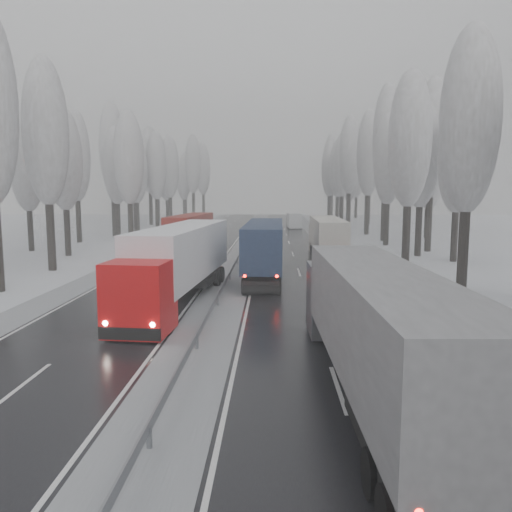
# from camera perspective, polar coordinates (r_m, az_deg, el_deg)

# --- Properties ---
(ground) EXTENTS (260.00, 260.00, 0.00)m
(ground) POSITION_cam_1_polar(r_m,az_deg,el_deg) (17.26, -8.79, -14.63)
(ground) COLOR silver
(ground) RESTS_ON ground
(carriageway_right) EXTENTS (7.50, 200.00, 0.03)m
(carriageway_right) POSITION_cam_1_polar(r_m,az_deg,el_deg) (46.23, 4.54, -0.70)
(carriageway_right) COLOR black
(carriageway_right) RESTS_ON ground
(carriageway_left) EXTENTS (7.50, 200.00, 0.03)m
(carriageway_left) POSITION_cam_1_polar(r_m,az_deg,el_deg) (46.92, -8.38, -0.64)
(carriageway_left) COLOR black
(carriageway_left) RESTS_ON ground
(median_slush) EXTENTS (3.00, 200.00, 0.04)m
(median_slush) POSITION_cam_1_polar(r_m,az_deg,el_deg) (46.27, -1.97, -0.67)
(median_slush) COLOR #9B9DA2
(median_slush) RESTS_ON ground
(shoulder_right) EXTENTS (2.40, 200.00, 0.04)m
(shoulder_right) POSITION_cam_1_polar(r_m,az_deg,el_deg) (46.72, 10.62, -0.71)
(shoulder_right) COLOR #9B9DA2
(shoulder_right) RESTS_ON ground
(shoulder_left) EXTENTS (2.40, 200.00, 0.04)m
(shoulder_left) POSITION_cam_1_polar(r_m,az_deg,el_deg) (48.04, -14.20, -0.59)
(shoulder_left) COLOR #9B9DA2
(shoulder_left) RESTS_ON ground
(median_guardrail) EXTENTS (0.12, 200.00, 0.76)m
(median_guardrail) POSITION_cam_1_polar(r_m,az_deg,el_deg) (46.18, -1.97, 0.04)
(median_guardrail) COLOR slate
(median_guardrail) RESTS_ON ground
(tree_16) EXTENTS (3.60, 3.60, 16.53)m
(tree_16) POSITION_cam_1_polar(r_m,az_deg,el_deg) (33.87, 23.25, 13.92)
(tree_16) COLOR black
(tree_16) RESTS_ON ground
(tree_18) EXTENTS (3.60, 3.60, 16.58)m
(tree_18) POSITION_cam_1_polar(r_m,az_deg,el_deg) (44.48, 17.17, 12.49)
(tree_18) COLOR black
(tree_18) RESTS_ON ground
(tree_19) EXTENTS (3.60, 3.60, 14.57)m
(tree_19) POSITION_cam_1_polar(r_m,az_deg,el_deg) (49.83, 22.10, 10.21)
(tree_19) COLOR black
(tree_19) RESTS_ON ground
(tree_20) EXTENTS (3.60, 3.60, 15.71)m
(tree_20) POSITION_cam_1_polar(r_m,az_deg,el_deg) (53.14, 18.39, 10.94)
(tree_20) COLOR black
(tree_20) RESTS_ON ground
(tree_21) EXTENTS (3.60, 3.60, 18.62)m
(tree_21) POSITION_cam_1_polar(r_m,az_deg,el_deg) (57.76, 19.49, 12.42)
(tree_21) COLOR black
(tree_21) RESTS_ON ground
(tree_22) EXTENTS (3.60, 3.60, 15.86)m
(tree_22) POSITION_cam_1_polar(r_m,az_deg,el_deg) (63.02, 14.89, 10.52)
(tree_22) COLOR black
(tree_22) RESTS_ON ground
(tree_23) EXTENTS (3.60, 3.60, 13.55)m
(tree_23) POSITION_cam_1_polar(r_m,az_deg,el_deg) (68.44, 19.29, 8.85)
(tree_23) COLOR black
(tree_23) RESTS_ON ground
(tree_24) EXTENTS (3.60, 3.60, 20.49)m
(tree_24) POSITION_cam_1_polar(r_m,az_deg,el_deg) (68.71, 14.67, 12.71)
(tree_24) COLOR black
(tree_24) RESTS_ON ground
(tree_25) EXTENTS (3.60, 3.60, 19.44)m
(tree_25) POSITION_cam_1_polar(r_m,az_deg,el_deg) (74.27, 19.27, 11.60)
(tree_25) COLOR black
(tree_25) RESTS_ON ground
(tree_26) EXTENTS (3.60, 3.60, 18.78)m
(tree_26) POSITION_cam_1_polar(r_m,az_deg,el_deg) (78.56, 12.72, 11.26)
(tree_26) COLOR black
(tree_26) RESTS_ON ground
(tree_27) EXTENTS (3.60, 3.60, 17.62)m
(tree_27) POSITION_cam_1_polar(r_m,az_deg,el_deg) (83.99, 17.06, 10.34)
(tree_27) COLOR black
(tree_27) RESTS_ON ground
(tree_28) EXTENTS (3.60, 3.60, 19.62)m
(tree_28) POSITION_cam_1_polar(r_m,az_deg,el_deg) (88.90, 10.63, 11.17)
(tree_28) COLOR black
(tree_28) RESTS_ON ground
(tree_29) EXTENTS (3.60, 3.60, 18.11)m
(tree_29) POSITION_cam_1_polar(r_m,az_deg,el_deg) (94.13, 14.75, 10.25)
(tree_29) COLOR black
(tree_29) RESTS_ON ground
(tree_30) EXTENTS (3.60, 3.60, 17.86)m
(tree_30) POSITION_cam_1_polar(r_m,az_deg,el_deg) (98.50, 9.87, 10.15)
(tree_30) COLOR black
(tree_30) RESTS_ON ground
(tree_31) EXTENTS (3.60, 3.60, 18.58)m
(tree_31) POSITION_cam_1_polar(r_m,az_deg,el_deg) (103.42, 12.86, 10.18)
(tree_31) COLOR black
(tree_31) RESTS_ON ground
(tree_32) EXTENTS (3.60, 3.60, 17.33)m
(tree_32) POSITION_cam_1_polar(r_m,az_deg,el_deg) (105.92, 9.34, 9.77)
(tree_32) COLOR black
(tree_32) RESTS_ON ground
(tree_33) EXTENTS (3.60, 3.60, 14.33)m
(tree_33) POSITION_cam_1_polar(r_m,az_deg,el_deg) (110.25, 10.68, 8.64)
(tree_33) COLOR black
(tree_33) RESTS_ON ground
(tree_34) EXTENTS (3.60, 3.60, 17.63)m
(tree_34) POSITION_cam_1_polar(r_m,az_deg,el_deg) (112.87, 8.41, 9.72)
(tree_34) COLOR black
(tree_34) RESTS_ON ground
(tree_35) EXTENTS (3.60, 3.60, 18.25)m
(tree_35) POSITION_cam_1_polar(r_m,az_deg,el_deg) (118.21, 12.69, 9.70)
(tree_35) COLOR black
(tree_35) RESTS_ON ground
(tree_36) EXTENTS (3.60, 3.60, 20.23)m
(tree_36) POSITION_cam_1_polar(r_m,az_deg,el_deg) (122.87, 8.51, 10.28)
(tree_36) COLOR black
(tree_36) RESTS_ON ground
(tree_37) EXTENTS (3.60, 3.60, 16.37)m
(tree_37) POSITION_cam_1_polar(r_m,az_deg,el_deg) (127.69, 11.43, 9.00)
(tree_37) COLOR black
(tree_37) RESTS_ON ground
(tree_38) EXTENTS (3.60, 3.60, 17.97)m
(tree_38) POSITION_cam_1_polar(r_m,az_deg,el_deg) (133.48, 8.70, 9.42)
(tree_38) COLOR black
(tree_38) RESTS_ON ground
(tree_39) EXTENTS (3.60, 3.60, 16.19)m
(tree_39) POSITION_cam_1_polar(r_m,az_deg,el_deg) (137.76, 9.67, 8.86)
(tree_39) COLOR black
(tree_39) RESTS_ON ground
(tree_58) EXTENTS (3.60, 3.60, 17.21)m
(tree_58) POSITION_cam_1_polar(r_m,az_deg,el_deg) (44.45, -22.91, 12.77)
(tree_58) COLOR black
(tree_58) RESTS_ON ground
(tree_60) EXTENTS (3.60, 3.60, 14.84)m
(tree_60) POSITION_cam_1_polar(r_m,az_deg,el_deg) (54.18, -21.09, 10.16)
(tree_60) COLOR black
(tree_60) RESTS_ON ground
(tree_61) EXTENTS (3.60, 3.60, 13.95)m
(tree_61) POSITION_cam_1_polar(r_m,az_deg,el_deg) (60.18, -24.70, 9.10)
(tree_61) COLOR black
(tree_61) RESTS_ON ground
(tree_62) EXTENTS (3.60, 3.60, 16.04)m
(tree_62) POSITION_cam_1_polar(r_m,az_deg,el_deg) (61.96, -14.34, 10.71)
(tree_62) COLOR black
(tree_62) RESTS_ON ground
(tree_63) EXTENTS (3.60, 3.60, 16.88)m
(tree_63) POSITION_cam_1_polar(r_m,az_deg,el_deg) (68.32, -19.90, 10.61)
(tree_63) COLOR black
(tree_63) RESTS_ON ground
(tree_64) EXTENTS (3.60, 3.60, 15.42)m
(tree_64) POSITION_cam_1_polar(r_m,az_deg,el_deg) (71.77, -15.68, 9.84)
(tree_64) COLOR black
(tree_64) RESTS_ON ground
(tree_65) EXTENTS (3.60, 3.60, 19.48)m
(tree_65) POSITION_cam_1_polar(r_m,az_deg,el_deg) (76.29, -16.14, 11.61)
(tree_65) COLOR black
(tree_65) RESTS_ON ground
(tree_66) EXTENTS (3.60, 3.60, 15.23)m
(tree_66) POSITION_cam_1_polar(r_m,az_deg,el_deg) (80.98, -13.54, 9.50)
(tree_66) COLOR black
(tree_66) RESTS_ON ground
(tree_67) EXTENTS (3.60, 3.60, 17.09)m
(tree_67) POSITION_cam_1_polar(r_m,az_deg,el_deg) (85.26, -13.76, 10.18)
(tree_67) COLOR black
(tree_67) RESTS_ON ground
(tree_68) EXTENTS (3.60, 3.60, 16.65)m
(tree_68) POSITION_cam_1_polar(r_m,az_deg,el_deg) (87.19, -11.35, 9.99)
(tree_68) COLOR black
(tree_68) RESTS_ON ground
(tree_69) EXTENTS (3.60, 3.60, 19.35)m
(tree_69) POSITION_cam_1_polar(r_m,az_deg,el_deg) (92.35, -13.79, 10.83)
(tree_69) COLOR black
(tree_69) RESTS_ON ground
(tree_70) EXTENTS (3.60, 3.60, 17.09)m
(tree_70) POSITION_cam_1_polar(r_m,az_deg,el_deg) (96.99, -9.84, 9.90)
(tree_70) COLOR black
(tree_70) RESTS_ON ground
(tree_71) EXTENTS (3.60, 3.60, 19.61)m
(tree_71) POSITION_cam_1_polar(r_m,az_deg,el_deg) (102.01, -12.06, 10.61)
(tree_71) COLOR black
(tree_71) RESTS_ON ground
(tree_72) EXTENTS (3.60, 3.60, 15.11)m
(tree_72) POSITION_cam_1_polar(r_m,az_deg,el_deg) (106.61, -10.19, 8.97)
(tree_72) COLOR black
(tree_72) RESTS_ON ground
(tree_73) EXTENTS (3.60, 3.60, 17.22)m
(tree_73) POSITION_cam_1_polar(r_m,az_deg,el_deg) (111.18, -11.25, 9.56)
(tree_73) COLOR black
(tree_73) RESTS_ON ground
(tree_74) EXTENTS (3.60, 3.60, 19.68)m
(tree_74) POSITION_cam_1_polar(r_m,az_deg,el_deg) (116.64, -7.22, 10.30)
(tree_74) COLOR black
(tree_74) RESTS_ON ground
(tree_75) EXTENTS (3.60, 3.60, 18.60)m
(tree_75) POSITION_cam_1_polar(r_m,az_deg,el_deg) (122.26, -11.21, 9.76)
(tree_75) COLOR black
(tree_75) RESTS_ON ground
(tree_76) EXTENTS (3.60, 3.60, 18.55)m
(tree_76) POSITION_cam_1_polar(r_m,az_deg,el_deg) (125.74, -6.07, 9.77)
(tree_76) COLOR black
(tree_76) RESTS_ON ground
(tree_77) EXTENTS (3.60, 3.60, 14.32)m
(tree_77) POSITION_cam_1_polar(r_m,az_deg,el_deg) (130.47, -8.28, 8.46)
(tree_77) COLOR black
(tree_77) RESTS_ON ground
(tree_78) EXTENTS (3.60, 3.60, 19.55)m
(tree_78) POSITION_cam_1_polar(r_m,az_deg,el_deg) (132.79, -7.20, 9.89)
(tree_78) COLOR black
(tree_78) RESTS_ON ground
(tree_79) EXTENTS (3.60, 3.60, 17.07)m
(tree_79) POSITION_cam_1_polar(r_m,az_deg,el_deg) (137.13, -8.09, 9.13)
(tree_79) COLOR black
(tree_79) RESTS_ON ground
(truck_grey_tarp) EXTENTS (3.00, 16.53, 4.22)m
(truck_grey_tarp) POSITION_cam_1_polar(r_m,az_deg,el_deg) (16.00, 13.13, -7.21)
(truck_grey_tarp) COLOR #444549
(truck_grey_tarp) RESTS_ON ground
(truck_blue_box) EXTENTS (2.87, 16.44, 4.20)m
(truck_blue_box) POSITION_cam_1_polar(r_m,az_deg,el_deg) (37.73, 1.02, 1.25)
(truck_blue_box) COLOR #1F1D48
(truck_blue_box) RESTS_ON ground
(truck_cream_box) EXTENTS (2.76, 15.78, 4.03)m
(truck_cream_box) POSITION_cam_1_polar(r_m,az_deg,el_deg) (47.66, 8.03, 2.32)
(truck_cream_box) COLOR #9F9B8D
(truck_cream_box) RESTS_ON ground
(box_truck_distant) EXTENTS (2.58, 7.40, 2.73)m
(box_truck_distant) POSITION_cam_1_polar(r_m,az_deg,el_deg) (90.12, 4.36, 4.06)
(box_truck_distant) COLOR #B1B4B8
(box_truck_distant) RESTS_ON ground
(truck_red_white) EXTENTS (4.11, 17.46, 4.44)m
(truck_red_white) POSITION_cam_1_polar(r_m,az_deg,el_deg) (29.07, -8.78, -0.36)
(truck_red_white) COLOR red
(truck_red_white) RESTS_ON ground
(truck_red_red) EXTENTS (3.62, 15.91, 4.05)m
(truck_red_red) POSITION_cam_1_polar(r_m,az_deg,el_deg) (52.76, -7.79, 2.81)
(truck_red_red) COLOR red
(truck_red_red) RESTS_ON ground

